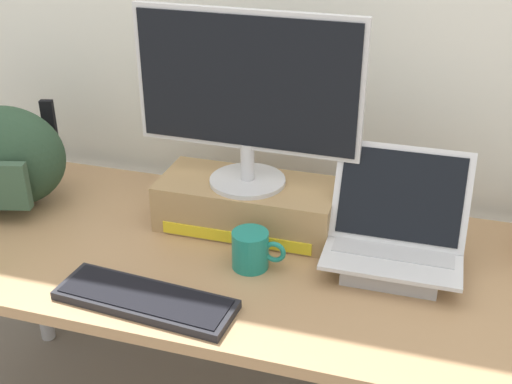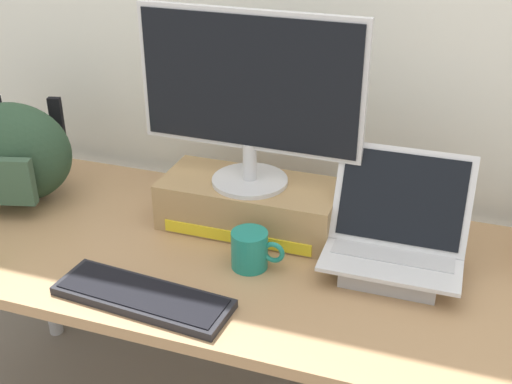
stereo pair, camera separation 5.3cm
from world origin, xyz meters
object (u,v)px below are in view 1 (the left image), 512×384
(open_laptop, at_px, (394,247))
(external_keyboard, at_px, (145,299))
(toner_box_yellow, at_px, (248,204))
(desktop_monitor, at_px, (247,94))
(coffee_mug, at_px, (252,250))
(messenger_backpack, at_px, (7,157))

(open_laptop, relative_size, external_keyboard, 0.77)
(toner_box_yellow, relative_size, open_laptop, 1.45)
(desktop_monitor, xyz_separation_m, coffee_mug, (0.07, -0.19, -0.32))
(open_laptop, height_order, coffee_mug, open_laptop)
(external_keyboard, relative_size, coffee_mug, 3.20)
(desktop_monitor, xyz_separation_m, messenger_backpack, (-0.68, -0.07, -0.23))
(coffee_mug, bearing_deg, desktop_monitor, 110.42)
(desktop_monitor, bearing_deg, external_keyboard, -105.34)
(messenger_backpack, bearing_deg, toner_box_yellow, -8.57)
(toner_box_yellow, xyz_separation_m, messenger_backpack, (-0.68, -0.07, 0.08))
(toner_box_yellow, relative_size, coffee_mug, 3.57)
(messenger_backpack, bearing_deg, coffee_mug, -23.41)
(messenger_backpack, bearing_deg, open_laptop, -15.57)
(desktop_monitor, distance_m, open_laptop, 0.51)
(toner_box_yellow, bearing_deg, open_laptop, -12.62)
(open_laptop, bearing_deg, coffee_mug, -163.53)
(desktop_monitor, xyz_separation_m, open_laptop, (0.39, -0.09, -0.31))
(toner_box_yellow, xyz_separation_m, open_laptop, (0.39, -0.09, -0.01))
(toner_box_yellow, distance_m, open_laptop, 0.40)
(desktop_monitor, relative_size, messenger_backpack, 1.56)
(external_keyboard, xyz_separation_m, coffee_mug, (0.18, 0.21, 0.04))
(desktop_monitor, distance_m, external_keyboard, 0.54)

